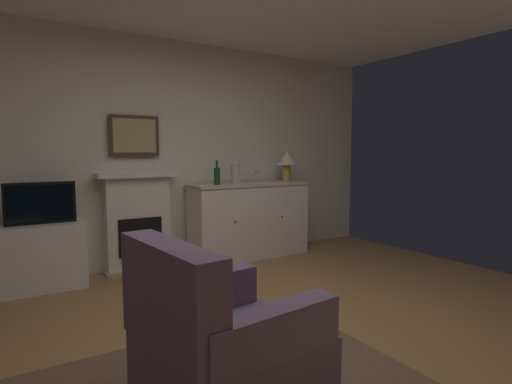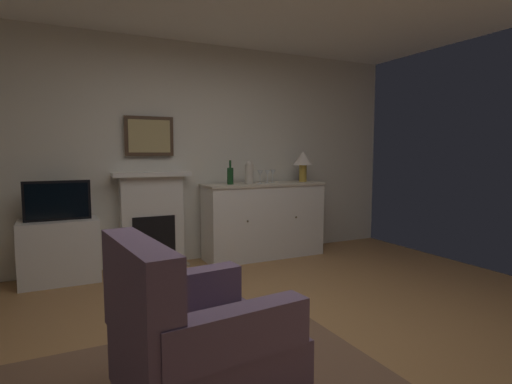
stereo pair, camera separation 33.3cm
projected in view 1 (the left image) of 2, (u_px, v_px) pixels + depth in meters
The scene contains 14 objects.
ground_plane at pixel (296, 348), 2.87m from camera, with size 5.91×5.03×0.10m, color #9E7042.
wall_rear at pixel (169, 153), 4.84m from camera, with size 5.91×0.06×2.63m, color silver.
fireplace_unit at pixel (138, 222), 4.58m from camera, with size 0.87×0.30×1.10m.
framed_picture at pixel (134, 136), 4.53m from camera, with size 0.55×0.04×0.45m.
sideboard_cabinet at pixel (250, 220), 5.16m from camera, with size 1.55×0.49×0.94m.
table_lamp at pixel (287, 160), 5.39m from camera, with size 0.26×0.26×0.40m.
wine_bottle at pixel (217, 176), 4.86m from camera, with size 0.08×0.08×0.29m.
wine_glass_left at pixel (246, 174), 5.02m from camera, with size 0.07×0.07×0.16m.
wine_glass_center at pixel (253, 173), 5.09m from camera, with size 0.07×0.07×0.16m.
wine_glass_right at pixel (258, 173), 5.20m from camera, with size 0.07×0.07×0.16m.
vase_decorative at pixel (236, 173), 4.94m from camera, with size 0.11×0.11×0.28m.
tv_cabinet at pixel (43, 256), 3.95m from camera, with size 0.75×0.42×0.64m.
tv_set at pixel (40, 203), 3.88m from camera, with size 0.62×0.07×0.40m.
armchair at pixel (220, 343), 2.02m from camera, with size 0.88×0.85×0.92m.
Camera 1 is at (-1.70, -2.18, 1.32)m, focal length 28.65 mm.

